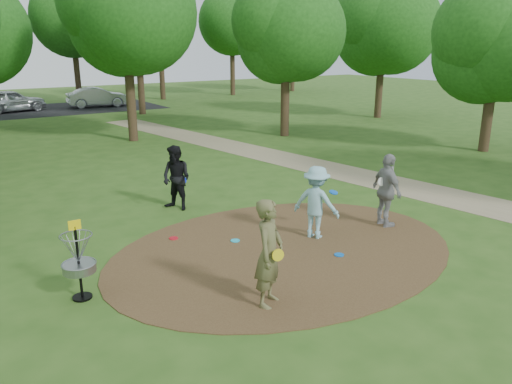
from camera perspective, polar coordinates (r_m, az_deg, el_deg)
ground at (r=11.56m, az=3.33°, el=-6.65°), size 100.00×100.00×0.00m
dirt_clearing at (r=11.55m, az=3.33°, el=-6.60°), size 8.40×8.40×0.02m
footpath at (r=17.25m, az=16.71°, el=0.56°), size 7.55×39.89×0.01m
parking_lot at (r=39.62m, az=-21.50°, el=8.83°), size 14.00×8.00×0.01m
player_observer_with_disc at (r=8.88m, az=1.52°, el=-7.02°), size 0.87×0.81×1.99m
player_throwing_with_disc at (r=12.07m, az=6.89°, el=-1.20°), size 1.28×1.33×1.79m
player_walking_with_disc at (r=14.23m, az=-9.09°, el=1.58°), size 1.02×1.11×1.84m
player_waiting_with_disc at (r=13.15m, az=14.73°, el=0.14°), size 0.72×1.20×1.91m
disc_ground_cyan at (r=12.01m, az=-2.40°, el=-5.57°), size 0.22×0.22×0.02m
disc_ground_blue at (r=11.38m, az=9.48°, el=-7.09°), size 0.22×0.22×0.02m
disc_ground_red at (r=12.30m, az=-9.40°, el=-5.23°), size 0.22×0.22×0.02m
car_left at (r=38.97m, az=-26.32°, el=9.33°), size 4.93×2.93×1.57m
car_right at (r=39.84m, az=-17.64°, el=10.29°), size 4.58×2.04×1.46m
disc_golf_basket at (r=9.68m, az=-19.69°, el=-6.77°), size 0.63×0.63×1.54m
tree_ring at (r=20.16m, az=-10.17°, el=18.40°), size 37.62×45.41×9.31m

